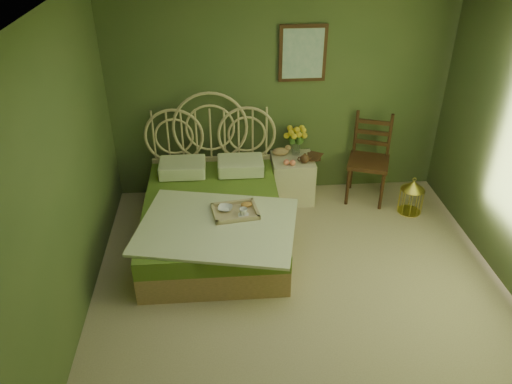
{
  "coord_description": "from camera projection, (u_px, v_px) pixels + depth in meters",
  "views": [
    {
      "loc": [
        -0.72,
        -3.32,
        3.31
      ],
      "look_at": [
        -0.38,
        1.0,
        0.7
      ],
      "focal_mm": 35.0,
      "sensor_mm": 36.0,
      "label": 1
    }
  ],
  "objects": [
    {
      "name": "floor",
      "position": [
        305.0,
        311.0,
        4.59
      ],
      "size": [
        4.5,
        4.5,
        0.0
      ],
      "primitive_type": "plane",
      "color": "tan",
      "rests_on": "ground"
    },
    {
      "name": "ceiling",
      "position": [
        326.0,
        19.0,
        3.25
      ],
      "size": [
        4.5,
        4.5,
        0.0
      ],
      "primitive_type": "plane",
      "rotation": [
        3.14,
        0.0,
        0.0
      ],
      "color": "silver",
      "rests_on": "wall_back"
    },
    {
      "name": "wall_back",
      "position": [
        280.0,
        92.0,
        5.84
      ],
      "size": [
        4.0,
        0.0,
        4.0
      ],
      "primitive_type": "plane",
      "rotation": [
        1.57,
        0.0,
        0.0
      ],
      "color": "#4E5B30",
      "rests_on": "floor"
    },
    {
      "name": "wall_left",
      "position": [
        54.0,
        200.0,
        3.78
      ],
      "size": [
        0.0,
        4.5,
        4.5
      ],
      "primitive_type": "plane",
      "rotation": [
        1.57,
        0.0,
        1.57
      ],
      "color": "#4E5B30",
      "rests_on": "floor"
    },
    {
      "name": "wall_art",
      "position": [
        303.0,
        53.0,
        5.6
      ],
      "size": [
        0.54,
        0.04,
        0.64
      ],
      "color": "#34190E",
      "rests_on": "wall_back"
    },
    {
      "name": "bed",
      "position": [
        213.0,
        215.0,
        5.42
      ],
      "size": [
        1.72,
        2.18,
        1.35
      ],
      "color": "tan",
      "rests_on": "floor"
    },
    {
      "name": "nightstand",
      "position": [
        293.0,
        173.0,
        6.12
      ],
      "size": [
        0.5,
        0.5,
        0.98
      ],
      "color": "beige",
      "rests_on": "floor"
    },
    {
      "name": "chair",
      "position": [
        367.0,
        153.0,
        6.05
      ],
      "size": [
        0.61,
        0.61,
        1.07
      ],
      "rotation": [
        0.0,
        0.0,
        -0.35
      ],
      "color": "#34190E",
      "rests_on": "floor"
    },
    {
      "name": "birdcage",
      "position": [
        411.0,
        197.0,
        5.91
      ],
      "size": [
        0.28,
        0.28,
        0.42
      ],
      "rotation": [
        0.0,
        0.0,
        -0.08
      ],
      "color": "gold",
      "rests_on": "floor"
    },
    {
      "name": "book_lower",
      "position": [
        307.0,
        157.0,
        6.03
      ],
      "size": [
        0.19,
        0.23,
        0.02
      ],
      "primitive_type": "imported",
      "rotation": [
        0.0,
        0.0,
        -0.15
      ],
      "color": "#381E0F",
      "rests_on": "nightstand"
    },
    {
      "name": "book_upper",
      "position": [
        308.0,
        155.0,
        6.02
      ],
      "size": [
        0.26,
        0.28,
        0.02
      ],
      "primitive_type": "imported",
      "rotation": [
        0.0,
        0.0,
        -0.51
      ],
      "color": "#472819",
      "rests_on": "nightstand"
    },
    {
      "name": "cereal_bowl",
      "position": [
        225.0,
        208.0,
        5.08
      ],
      "size": [
        0.18,
        0.18,
        0.04
      ],
      "primitive_type": "imported",
      "rotation": [
        0.0,
        0.0,
        -0.23
      ],
      "color": "white",
      "rests_on": "bed"
    },
    {
      "name": "coffee_cup",
      "position": [
        243.0,
        212.0,
        4.99
      ],
      "size": [
        0.1,
        0.1,
        0.08
      ],
      "primitive_type": "imported",
      "rotation": [
        0.0,
        0.0,
        0.23
      ],
      "color": "white",
      "rests_on": "bed"
    }
  ]
}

